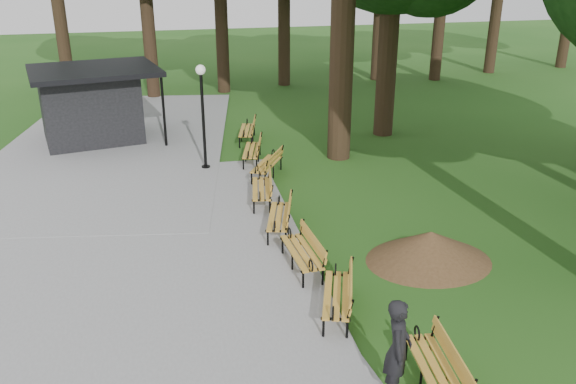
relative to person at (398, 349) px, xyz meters
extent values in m
plane|color=#1F4D16|center=(-0.04, 1.19, -0.88)|extent=(100.00, 100.00, 0.00)
cube|color=gray|center=(-4.04, 4.19, -0.85)|extent=(12.00, 38.00, 0.06)
imported|color=black|center=(0.00, 0.00, 0.00)|extent=(0.66, 0.76, 1.76)
cylinder|color=black|center=(-1.83, 11.66, 0.72)|extent=(0.10, 0.10, 3.20)
sphere|color=white|center=(-1.83, 11.66, 2.42)|extent=(0.32, 0.32, 0.32)
cone|color=#47301C|center=(2.56, 4.02, -0.50)|extent=(2.50, 2.50, 0.76)
cylinder|color=black|center=(2.85, 11.77, 3.71)|extent=(0.80, 0.80, 9.18)
cylinder|color=black|center=(5.47, 14.14, 2.74)|extent=(0.76, 0.76, 7.24)
camera|label=1|loc=(-3.50, -7.15, 5.81)|focal=36.98mm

